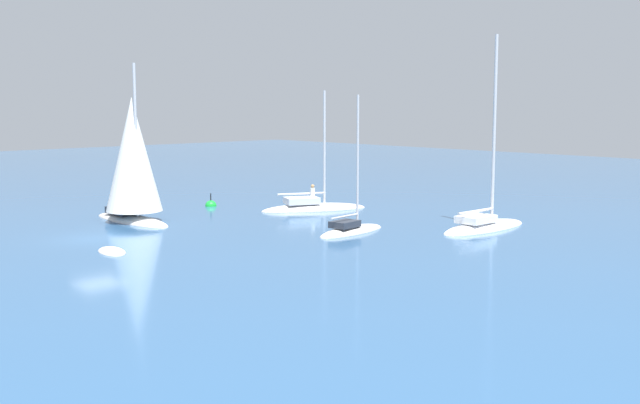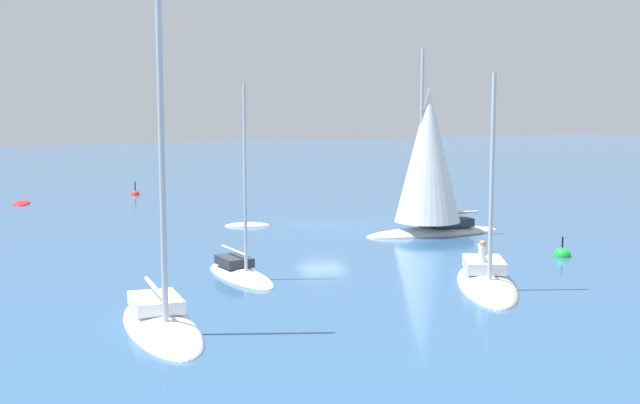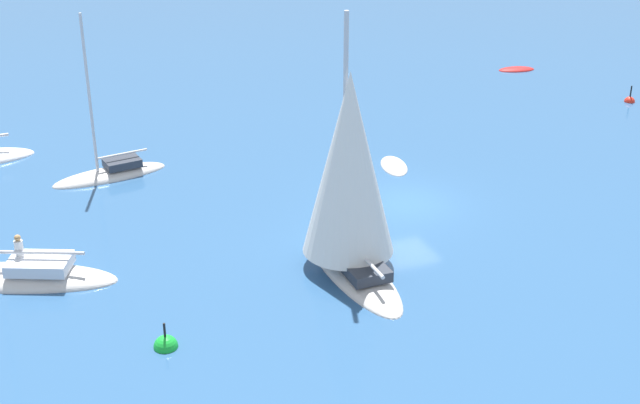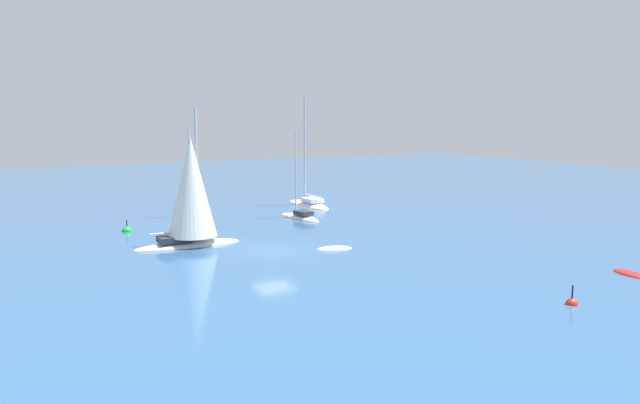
% 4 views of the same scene
% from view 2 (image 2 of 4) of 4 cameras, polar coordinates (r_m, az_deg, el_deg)
% --- Properties ---
extents(ground_plane, '(160.00, 160.00, 0.00)m').
position_cam_2_polar(ground_plane, '(48.38, 0.15, -1.54)').
color(ground_plane, '#2D5684').
extents(rib, '(2.70, 1.79, 0.41)m').
position_cam_2_polar(rib, '(48.38, -4.78, -1.57)').
color(rib, silver).
rests_on(rib, ground).
extents(ketch, '(4.97, 7.66, 8.52)m').
position_cam_2_polar(ketch, '(34.16, 10.81, -5.19)').
color(ketch, silver).
rests_on(ketch, ground).
extents(tender, '(1.52, 2.51, 0.38)m').
position_cam_2_polar(tender, '(60.81, -18.92, -0.12)').
color(tender, '#B21E1E').
rests_on(tender, ground).
extents(sloop, '(7.62, 3.44, 9.99)m').
position_cam_2_polar(sloop, '(45.44, 7.15, 2.38)').
color(sloop, silver).
rests_on(sloop, ground).
extents(sloop_1, '(2.20, 7.25, 11.59)m').
position_cam_2_polar(sloop_1, '(28.09, -10.35, -7.75)').
color(sloop_1, white).
rests_on(sloop_1, ground).
extents(sloop_2, '(2.30, 5.55, 8.09)m').
position_cam_2_polar(sloop_2, '(35.25, -5.23, -4.70)').
color(sloop_2, silver).
rests_on(sloop_2, ground).
extents(channel_buoy, '(0.61, 0.61, 1.25)m').
position_cam_2_polar(channel_buoy, '(63.95, -11.98, 0.47)').
color(channel_buoy, red).
rests_on(channel_buoy, ground).
extents(mooring_buoy, '(0.81, 0.81, 1.30)m').
position_cam_2_polar(mooring_buoy, '(40.90, 15.54, -3.44)').
color(mooring_buoy, green).
rests_on(mooring_buoy, ground).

